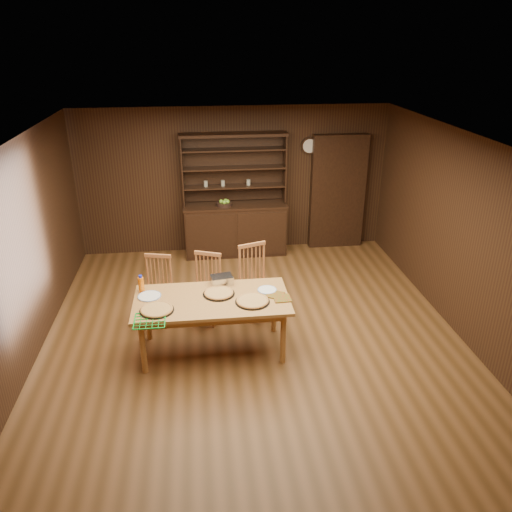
{
  "coord_description": "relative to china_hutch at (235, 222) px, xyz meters",
  "views": [
    {
      "loc": [
        -0.64,
        -5.67,
        3.73
      ],
      "look_at": [
        0.09,
        0.4,
        0.98
      ],
      "focal_mm": 35.0,
      "sensor_mm": 36.0,
      "label": 1
    }
  ],
  "objects": [
    {
      "name": "fruit_bowl",
      "position": [
        -0.19,
        -0.07,
        0.39
      ],
      "size": [
        0.28,
        0.28,
        0.12
      ],
      "color": "black",
      "rests_on": "china_hutch"
    },
    {
      "name": "pizza_center",
      "position": [
        -0.44,
        -2.95,
        0.17
      ],
      "size": [
        0.4,
        0.4,
        0.04
      ],
      "color": "black",
      "rests_on": "dining_table"
    },
    {
      "name": "foil_dish",
      "position": [
        -0.39,
        -2.67,
        0.21
      ],
      "size": [
        0.31,
        0.25,
        0.11
      ],
      "primitive_type": "cube",
      "rotation": [
        0.0,
        0.0,
        0.18
      ],
      "color": "white",
      "rests_on": "dining_table"
    },
    {
      "name": "pot_holder_a",
      "position": [
        0.32,
        -3.16,
        0.16
      ],
      "size": [
        0.21,
        0.21,
        0.02
      ],
      "primitive_type": "cube",
      "rotation": [
        0.0,
        0.0,
        0.03
      ],
      "color": "#B01F14",
      "rests_on": "dining_table"
    },
    {
      "name": "dining_table",
      "position": [
        -0.54,
        -3.06,
        0.07
      ],
      "size": [
        1.9,
        0.95,
        0.75
      ],
      "color": "#B07D3D",
      "rests_on": "floor"
    },
    {
      "name": "china_hutch",
      "position": [
        0.0,
        0.0,
        0.0
      ],
      "size": [
        1.84,
        0.52,
        2.17
      ],
      "color": "black",
      "rests_on": "floor"
    },
    {
      "name": "plate_left",
      "position": [
        -1.3,
        -2.91,
        0.16
      ],
      "size": [
        0.29,
        0.29,
        0.02
      ],
      "color": "white",
      "rests_on": "dining_table"
    },
    {
      "name": "pot_holder_b",
      "position": [
        0.25,
        -3.06,
        0.16
      ],
      "size": [
        0.27,
        0.27,
        0.01
      ],
      "primitive_type": "cube",
      "rotation": [
        0.0,
        0.0,
        -0.49
      ],
      "color": "#B01F14",
      "rests_on": "dining_table"
    },
    {
      "name": "chair_center",
      "position": [
        -0.58,
        -2.25,
        -0.07
      ],
      "size": [
        0.52,
        0.51,
        0.99
      ],
      "rotation": [
        0.0,
        0.0,
        -0.37
      ],
      "color": "#B26C3D",
      "rests_on": "floor"
    },
    {
      "name": "wall_clock",
      "position": [
        1.35,
        0.2,
        1.3
      ],
      "size": [
        0.3,
        0.05,
        0.3
      ],
      "color": "black",
      "rests_on": "room_shell"
    },
    {
      "name": "juice_bottle",
      "position": [
        -1.4,
        -2.76,
        0.26
      ],
      "size": [
        0.07,
        0.07,
        0.22
      ],
      "color": "orange",
      "rests_on": "dining_table"
    },
    {
      "name": "plate_right",
      "position": [
        0.17,
        -2.93,
        0.16
      ],
      "size": [
        0.24,
        0.24,
        0.02
      ],
      "color": "white",
      "rests_on": "dining_table"
    },
    {
      "name": "chair_right",
      "position": [
        0.1,
        -2.19,
        -0.03
      ],
      "size": [
        0.54,
        0.53,
        1.06
      ],
      "rotation": [
        0.0,
        0.0,
        0.32
      ],
      "color": "#B26C3D",
      "rests_on": "floor"
    },
    {
      "name": "floor",
      "position": [
        0.0,
        -2.75,
        -0.6
      ],
      "size": [
        6.0,
        6.0,
        0.0
      ],
      "primitive_type": "plane",
      "color": "brown",
      "rests_on": "ground"
    },
    {
      "name": "doorway",
      "position": [
        1.9,
        0.15,
        0.45
      ],
      "size": [
        1.0,
        0.18,
        2.1
      ],
      "primitive_type": "cube",
      "color": "black",
      "rests_on": "floor"
    },
    {
      "name": "pizza_left",
      "position": [
        -1.19,
        -3.27,
        0.17
      ],
      "size": [
        0.4,
        0.4,
        0.04
      ],
      "color": "black",
      "rests_on": "dining_table"
    },
    {
      "name": "pizza_right",
      "position": [
        -0.05,
        -3.2,
        0.17
      ],
      "size": [
        0.42,
        0.42,
        0.04
      ],
      "color": "black",
      "rests_on": "dining_table"
    },
    {
      "name": "cooling_rack",
      "position": [
        -1.25,
        -3.49,
        0.16
      ],
      "size": [
        0.43,
        0.43,
        0.02
      ],
      "primitive_type": null,
      "rotation": [
        0.0,
        0.0,
        0.31
      ],
      "color": "#0C9D27",
      "rests_on": "dining_table"
    },
    {
      "name": "room_shell",
      "position": [
        0.0,
        -2.75,
        0.98
      ],
      "size": [
        6.0,
        6.0,
        6.0
      ],
      "color": "silver",
      "rests_on": "floor"
    },
    {
      "name": "chair_left",
      "position": [
        -1.25,
        -2.18,
        -0.09
      ],
      "size": [
        0.47,
        0.46,
        0.96
      ],
      "rotation": [
        0.0,
        0.0,
        -0.25
      ],
      "color": "#B26C3D",
      "rests_on": "floor"
    }
  ]
}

